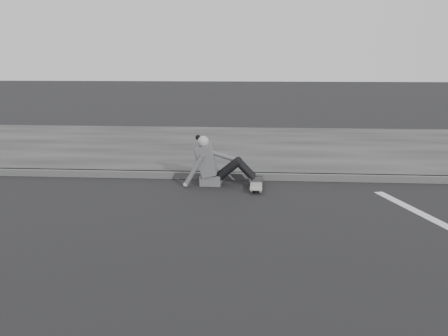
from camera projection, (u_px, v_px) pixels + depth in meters
name	position (u px, v px, depth m)	size (l,w,h in m)	color
ground	(288.00, 227.00, 6.58)	(80.00, 80.00, 0.00)	black
curb	(281.00, 177.00, 9.08)	(24.00, 0.16, 0.12)	#454545
sidewalk	(276.00, 147.00, 12.02)	(24.00, 6.00, 0.12)	#313131
skateboard	(256.00, 185.00, 8.46)	(0.20, 0.78, 0.09)	#A2A29D
seated_woman	(214.00, 164.00, 8.69)	(1.38, 0.46, 0.88)	#4D4D4F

